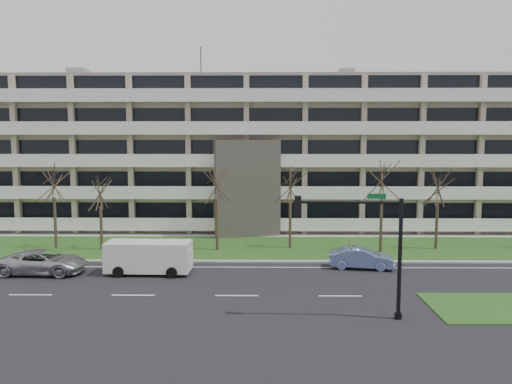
{
  "coord_description": "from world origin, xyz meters",
  "views": [
    {
      "loc": [
        1.47,
        -28.05,
        8.93
      ],
      "look_at": [
        1.01,
        10.0,
        5.01
      ],
      "focal_mm": 35.0,
      "sensor_mm": 36.0,
      "label": 1
    }
  ],
  "objects_px": {
    "blue_sedan": "(361,258)",
    "traffic_signal": "(364,238)",
    "silver_pickup": "(43,262)",
    "white_van": "(150,254)"
  },
  "relations": [
    {
      "from": "silver_pickup",
      "to": "traffic_signal",
      "type": "xyz_separation_m",
      "value": [
        19.83,
        -8.25,
        3.3
      ]
    },
    {
      "from": "blue_sedan",
      "to": "traffic_signal",
      "type": "relative_size",
      "value": 0.71
    },
    {
      "from": "blue_sedan",
      "to": "white_van",
      "type": "relative_size",
      "value": 0.79
    },
    {
      "from": "white_van",
      "to": "blue_sedan",
      "type": "bearing_deg",
      "value": 7.89
    },
    {
      "from": "white_van",
      "to": "traffic_signal",
      "type": "bearing_deg",
      "value": -31.6
    },
    {
      "from": "blue_sedan",
      "to": "traffic_signal",
      "type": "bearing_deg",
      "value": 178.2
    },
    {
      "from": "blue_sedan",
      "to": "traffic_signal",
      "type": "height_order",
      "value": "traffic_signal"
    },
    {
      "from": "silver_pickup",
      "to": "traffic_signal",
      "type": "relative_size",
      "value": 0.91
    },
    {
      "from": "white_van",
      "to": "traffic_signal",
      "type": "relative_size",
      "value": 0.9
    },
    {
      "from": "silver_pickup",
      "to": "blue_sedan",
      "type": "xyz_separation_m",
      "value": [
        21.72,
        1.62,
        -0.06
      ]
    }
  ]
}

